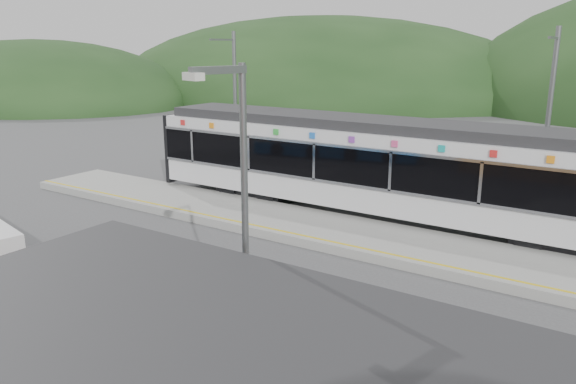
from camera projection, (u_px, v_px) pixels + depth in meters
The scene contains 8 objects.
ground at pixel (242, 257), 17.43m from camera, with size 120.00×120.00×0.00m, color #4C4C4F.
hills at pixel (490, 245), 18.42m from camera, with size 146.00×149.00×26.00m.
platform at pixel (299, 224), 20.06m from camera, with size 26.00×3.20×0.30m, color #9E9E99.
yellow_line at pixel (278, 230), 18.97m from camera, with size 26.00×0.10×0.01m, color yellow.
train at pixel (394, 167), 20.47m from camera, with size 20.44×3.01×3.74m.
catenary_mast_west at pixel (235, 103), 27.14m from camera, with size 0.18×1.80×7.00m.
catenary_mast_east at pixel (547, 125), 19.71m from camera, with size 0.18×1.80×7.00m.
lamp_post at pixel (240, 212), 9.46m from camera, with size 0.38×1.11×6.10m.
Camera 1 is at (10.16, -12.88, 6.38)m, focal length 35.00 mm.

